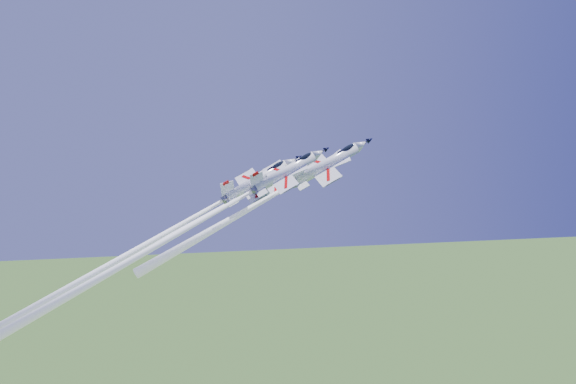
{
  "coord_description": "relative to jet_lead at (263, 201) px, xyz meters",
  "views": [
    {
      "loc": [
        -16.3,
        -108.69,
        121.79
      ],
      "look_at": [
        0.0,
        0.0,
        99.75
      ],
      "focal_mm": 40.0,
      "sensor_mm": 36.0,
      "label": 1
    }
  ],
  "objects": [
    {
      "name": "jet_left",
      "position": [
        -8.59,
        4.22,
        -2.74
      ],
      "size": [
        33.88,
        13.04,
        28.62
      ],
      "rotation": [
        0.51,
        0.31,
        -1.34
      ],
      "color": "white"
    },
    {
      "name": "jet_right",
      "position": [
        -15.13,
        -6.43,
        -3.85
      ],
      "size": [
        44.64,
        19.1,
        40.41
      ],
      "rotation": [
        0.51,
        0.31,
        -1.34
      ],
      "color": "white"
    },
    {
      "name": "jet_lead",
      "position": [
        0.0,
        0.0,
        0.0
      ],
      "size": [
        36.05,
        13.46,
        30.1
      ],
      "rotation": [
        0.51,
        0.31,
        -1.34
      ],
      "color": "white"
    },
    {
      "name": "jet_slot",
      "position": [
        -19.48,
        -3.3,
        -5.74
      ],
      "size": [
        45.29,
        19.18,
        40.48
      ],
      "rotation": [
        0.51,
        0.31,
        -1.34
      ],
      "color": "white"
    }
  ]
}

